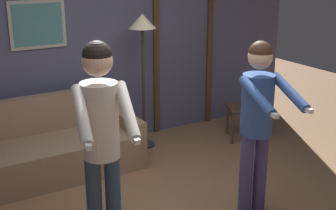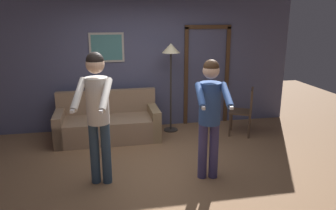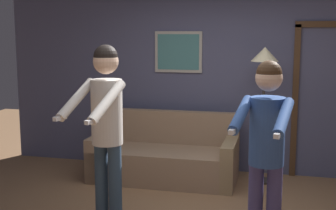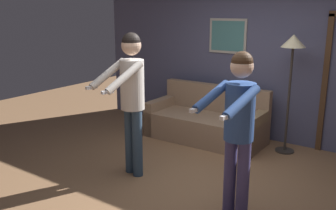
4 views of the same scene
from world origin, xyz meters
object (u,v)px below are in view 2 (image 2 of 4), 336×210
object	(u,v)px
person_standing_right	(210,109)
couch	(108,124)
person_standing_left	(97,106)
torchiere_lamp	(171,58)
dining_chair_distant	(245,109)

from	to	relation	value
person_standing_right	couch	bearing A→B (deg)	126.33
couch	person_standing_left	bearing A→B (deg)	-94.38
torchiere_lamp	person_standing_left	xyz separation A→B (m)	(-1.39, -1.92, -0.35)
person_standing_right	dining_chair_distant	bearing A→B (deg)	51.24
couch	person_standing_right	bearing A→B (deg)	-53.67
dining_chair_distant	torchiere_lamp	bearing A→B (deg)	159.26
person_standing_left	dining_chair_distant	world-z (taller)	person_standing_left
dining_chair_distant	couch	bearing A→B (deg)	172.92
torchiere_lamp	person_standing_right	bearing A→B (deg)	-86.56
couch	dining_chair_distant	world-z (taller)	dining_chair_distant
torchiere_lamp	person_standing_right	xyz separation A→B (m)	(0.12, -2.06, -0.43)
person_standing_left	dining_chair_distant	size ratio (longest dim) A/B	1.97
torchiere_lamp	dining_chair_distant	world-z (taller)	torchiere_lamp
person_standing_left	person_standing_right	xyz separation A→B (m)	(1.51, -0.15, -0.08)
torchiere_lamp	person_standing_right	size ratio (longest dim) A/B	1.02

